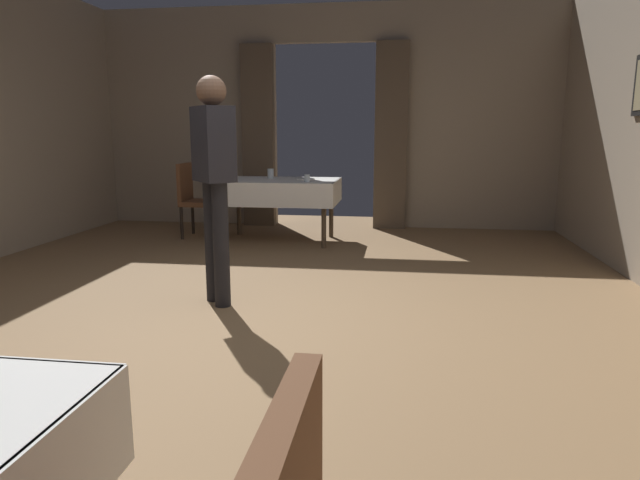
% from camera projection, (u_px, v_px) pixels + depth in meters
% --- Properties ---
extents(ground, '(10.08, 10.08, 0.00)m').
position_uv_depth(ground, '(246.00, 321.00, 3.93)').
color(ground, olive).
extents(wall_back, '(6.40, 0.27, 3.00)m').
position_uv_depth(wall_back, '(325.00, 117.00, 7.70)').
color(wall_back, gray).
rests_on(wall_back, ground).
extents(dining_table_mid, '(1.44, 0.93, 0.75)m').
position_uv_depth(dining_table_mid, '(278.00, 187.00, 6.71)').
color(dining_table_mid, '#4C3D2D').
rests_on(dining_table_mid, ground).
extents(chair_mid_left, '(0.44, 0.44, 0.93)m').
position_uv_depth(chair_mid_left, '(194.00, 196.00, 7.00)').
color(chair_mid_left, black).
rests_on(chair_mid_left, ground).
extents(glass_mid_a, '(0.08, 0.08, 0.12)m').
position_uv_depth(glass_mid_a, '(271.00, 173.00, 6.87)').
color(glass_mid_a, silver).
rests_on(glass_mid_a, dining_table_mid).
extents(plate_mid_b, '(0.23, 0.23, 0.01)m').
position_uv_depth(plate_mid_b, '(305.00, 179.00, 6.70)').
color(plate_mid_b, white).
rests_on(plate_mid_b, dining_table_mid).
extents(glass_mid_c, '(0.06, 0.06, 0.09)m').
position_uv_depth(glass_mid_c, '(307.00, 178.00, 6.37)').
color(glass_mid_c, silver).
rests_on(glass_mid_c, dining_table_mid).
extents(person_waiter_by_doorway, '(0.40, 0.42, 1.72)m').
position_uv_depth(person_waiter_by_doorway, '(214.00, 172.00, 4.16)').
color(person_waiter_by_doorway, black).
rests_on(person_waiter_by_doorway, ground).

